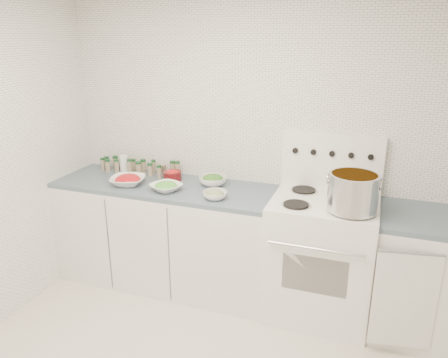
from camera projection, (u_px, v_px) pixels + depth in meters
The scene contains 13 objects.
room_walls at pixel (200, 151), 2.06m from camera, with size 3.54×3.04×2.52m.
counter_left at pixel (167, 234), 3.74m from camera, with size 1.85×0.62×0.90m.
stove at pixel (321, 254), 3.31m from camera, with size 0.76×0.70×1.36m.
counter_right at pixel (439, 278), 3.06m from camera, with size 0.89×0.70×0.90m.
stock_pot at pixel (353, 191), 2.92m from camera, with size 0.35×0.33×0.25m.
bowl_tomato at pixel (128, 180), 3.58m from camera, with size 0.34×0.34×0.09m.
bowl_snowpea at pixel (166, 187), 3.44m from camera, with size 0.31×0.31×0.08m.
bowl_broccoli at pixel (213, 180), 3.57m from camera, with size 0.27×0.27×0.09m.
bowl_zucchini at pixel (215, 194), 3.28m from camera, with size 0.23×0.23×0.07m.
bowl_pepper at pixel (172, 175), 3.69m from camera, with size 0.15×0.15×0.09m.
salt_canister at pixel (124, 164), 3.91m from camera, with size 0.08×0.08×0.15m, color white.
tin_can at pixel (162, 170), 3.82m from camera, with size 0.07×0.07×0.10m, color #B5AC99.
spice_cluster at pixel (136, 166), 3.88m from camera, with size 0.77×0.16×0.14m.
Camera 1 is at (0.77, -1.85, 2.09)m, focal length 35.00 mm.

